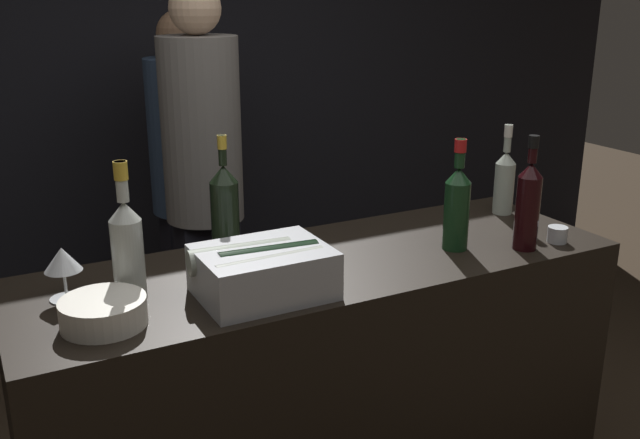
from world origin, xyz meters
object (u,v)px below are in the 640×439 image
object	(u,v)px
red_wine_bottle_black_foil	(528,203)
person_in_hoodie	(188,175)
wine_glass	(63,261)
person_blond_tee	(204,177)
champagne_bottle	(225,207)
ice_bin_with_bottles	(262,269)
bowl_white	(103,311)
white_wine_bottle	(505,179)
red_wine_bottle_burgundy	(457,204)
candle_votive	(557,234)
rose_wine_bottle	(127,245)

from	to	relation	value
red_wine_bottle_black_foil	person_in_hoodie	size ratio (longest dim) A/B	0.21
wine_glass	person_blond_tee	xyz separation A→B (m)	(0.72, 1.03, -0.10)
champagne_bottle	ice_bin_with_bottles	bearing A→B (deg)	-94.61
bowl_white	wine_glass	bearing A→B (deg)	105.55
bowl_white	red_wine_bottle_black_foil	xyz separation A→B (m)	(1.26, -0.06, 0.11)
wine_glass	white_wine_bottle	size ratio (longest dim) A/B	0.44
ice_bin_with_bottles	person_blond_tee	world-z (taller)	person_blond_tee
ice_bin_with_bottles	white_wine_bottle	size ratio (longest dim) A/B	1.09
red_wine_bottle_burgundy	person_blond_tee	xyz separation A→B (m)	(-0.41, 1.19, -0.14)
ice_bin_with_bottles	champagne_bottle	xyz separation A→B (m)	(0.03, 0.35, 0.07)
bowl_white	candle_votive	size ratio (longest dim) A/B	3.29
wine_glass	ice_bin_with_bottles	bearing A→B (deg)	-24.40
wine_glass	rose_wine_bottle	size ratio (longest dim) A/B	0.39
wine_glass	bowl_white	bearing A→B (deg)	-74.45
red_wine_bottle_black_foil	person_in_hoodie	world-z (taller)	person_in_hoodie
red_wine_bottle_black_foil	bowl_white	bearing A→B (deg)	177.07
ice_bin_with_bottles	person_in_hoodie	bearing A→B (deg)	79.33
champagne_bottle	white_wine_bottle	size ratio (longest dim) A/B	1.13
bowl_white	red_wine_bottle_black_foil	distance (m)	1.27
wine_glass	white_wine_bottle	bearing A→B (deg)	2.06
ice_bin_with_bottles	person_in_hoodie	size ratio (longest dim) A/B	0.20
bowl_white	person_blond_tee	bearing A→B (deg)	61.46
candle_votive	champagne_bottle	world-z (taller)	champagne_bottle
ice_bin_with_bottles	bowl_white	size ratio (longest dim) A/B	1.70
ice_bin_with_bottles	candle_votive	distance (m)	0.99
ice_bin_with_bottles	rose_wine_bottle	distance (m)	0.35
candle_votive	red_wine_bottle_black_foil	bearing A→B (deg)	178.40
ice_bin_with_bottles	bowl_white	bearing A→B (deg)	178.38
ice_bin_with_bottles	rose_wine_bottle	bearing A→B (deg)	155.49
red_wine_bottle_black_foil	person_in_hoodie	distance (m)	1.76
ice_bin_with_bottles	red_wine_bottle_black_foil	distance (m)	0.86
candle_votive	person_in_hoodie	size ratio (longest dim) A/B	0.04
red_wine_bottle_black_foil	red_wine_bottle_burgundy	size ratio (longest dim) A/B	1.03
rose_wine_bottle	person_blond_tee	size ratio (longest dim) A/B	0.20
wine_glass	person_in_hoodie	size ratio (longest dim) A/B	0.08
candle_votive	rose_wine_bottle	xyz separation A→B (m)	(-1.30, 0.20, 0.12)
bowl_white	red_wine_bottle_burgundy	size ratio (longest dim) A/B	0.60
ice_bin_with_bottles	white_wine_bottle	xyz separation A→B (m)	(1.05, 0.26, 0.05)
red_wine_bottle_black_foil	rose_wine_bottle	xyz separation A→B (m)	(-1.17, 0.20, -0.00)
champagne_bottle	person_blond_tee	bearing A→B (deg)	75.44
rose_wine_bottle	candle_votive	bearing A→B (deg)	-8.68
ice_bin_with_bottles	red_wine_bottle_burgundy	distance (m)	0.67
white_wine_bottle	person_blond_tee	size ratio (longest dim) A/B	0.18
rose_wine_bottle	person_blond_tee	world-z (taller)	person_blond_tee
wine_glass	rose_wine_bottle	world-z (taller)	rose_wine_bottle
bowl_white	white_wine_bottle	world-z (taller)	white_wine_bottle
white_wine_bottle	red_wine_bottle_burgundy	xyz separation A→B (m)	(-0.38, -0.22, 0.02)
bowl_white	red_wine_bottle_black_foil	size ratio (longest dim) A/B	0.58
bowl_white	champagne_bottle	bearing A→B (deg)	37.48
wine_glass	rose_wine_bottle	distance (m)	0.17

